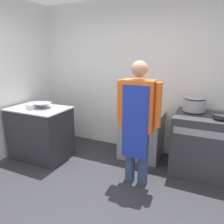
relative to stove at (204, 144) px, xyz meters
The scene contains 12 objects.
ground_plane 2.13m from the stove, 129.76° to the right, with size 14.00×14.00×0.00m, color #2D2D33.
wall_back 1.66m from the stove, 162.18° to the left, with size 8.00×0.05×2.70m.
wall_left 3.36m from the stove, 169.36° to the right, with size 0.05×8.00×2.70m.
prep_counter 2.69m from the stove, 166.00° to the right, with size 1.01×0.69×0.89m.
stove is the anchor object (origin of this frame).
fridge_unit 1.02m from the stove, behind, with size 0.69×0.56×0.80m.
person_cook 1.20m from the stove, 140.47° to the right, with size 0.61×0.24×1.71m.
mixing_bowl 2.67m from the stove, 166.56° to the right, with size 0.30×0.30×0.09m.
small_bowl 2.86m from the stove, 169.57° to the right, with size 0.20×0.20×0.06m.
plastic_tub 2.81m from the stove, 164.09° to the right, with size 0.11×0.11×0.08m.
stock_pot 0.64m from the stove, 148.65° to the left, with size 0.33×0.33×0.23m.
saute_pan 0.55m from the stove, 33.94° to the right, with size 0.22×0.22×0.05m.
Camera 1 is at (1.37, -1.75, 1.81)m, focal length 35.00 mm.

